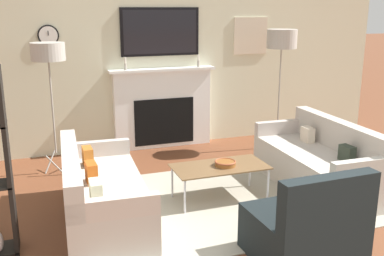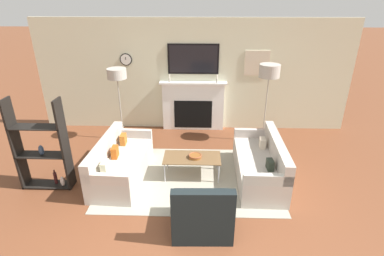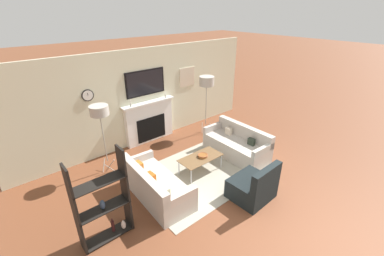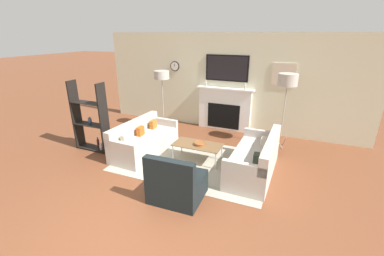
{
  "view_description": "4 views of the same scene",
  "coord_description": "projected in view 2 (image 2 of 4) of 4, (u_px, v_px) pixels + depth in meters",
  "views": [
    {
      "loc": [
        -1.83,
        -1.95,
        2.11
      ],
      "look_at": [
        -0.12,
        2.9,
        0.74
      ],
      "focal_mm": 42.0,
      "sensor_mm": 36.0,
      "label": 1
    },
    {
      "loc": [
        0.18,
        -2.43,
        3.19
      ],
      "look_at": [
        0.03,
        2.77,
        0.84
      ],
      "focal_mm": 28.0,
      "sensor_mm": 36.0,
      "label": 2
    },
    {
      "loc": [
        -3.54,
        -1.43,
        3.7
      ],
      "look_at": [
        0.18,
        2.91,
        0.96
      ],
      "focal_mm": 24.0,
      "sensor_mm": 36.0,
      "label": 3
    },
    {
      "loc": [
        1.92,
        -2.34,
        2.68
      ],
      "look_at": [
        -0.13,
        2.51,
        0.73
      ],
      "focal_mm": 24.0,
      "sensor_mm": 36.0,
      "label": 4
    }
  ],
  "objects": [
    {
      "name": "area_rug",
      "position": [
        190.0,
        177.0,
        5.67
      ],
      "size": [
        3.23,
        2.21,
        0.01
      ],
      "color": "#A29D8B",
      "rests_on": "ground_plane"
    },
    {
      "name": "decorative_bowl",
      "position": [
        195.0,
        156.0,
        5.54
      ],
      "size": [
        0.24,
        0.24,
        0.06
      ],
      "color": "brown",
      "rests_on": "coffee_table"
    },
    {
      "name": "fireplace_wall",
      "position": [
        193.0,
        81.0,
        7.31
      ],
      "size": [
        7.6,
        0.28,
        2.7
      ],
      "color": "beige",
      "rests_on": "ground_plane"
    },
    {
      "name": "couch_left",
      "position": [
        120.0,
        164.0,
        5.6
      ],
      "size": [
        0.87,
        1.83,
        0.75
      ],
      "color": "#BBB2A6",
      "rests_on": "ground_plane"
    },
    {
      "name": "couch_right",
      "position": [
        260.0,
        165.0,
        5.52
      ],
      "size": [
        0.81,
        1.81,
        0.81
      ],
      "color": "#BBB2A6",
      "rests_on": "ground_plane"
    },
    {
      "name": "coffee_table",
      "position": [
        192.0,
        158.0,
        5.58
      ],
      "size": [
        1.06,
        0.53,
        0.4
      ],
      "color": "brown",
      "rests_on": "ground_plane"
    },
    {
      "name": "floor_lamp_left",
      "position": [
        117.0,
        75.0,
        6.53
      ],
      "size": [
        0.42,
        0.42,
        1.71
      ],
      "color": "#9E998E",
      "rests_on": "ground_plane"
    },
    {
      "name": "armchair",
      "position": [
        202.0,
        214.0,
        4.31
      ],
      "size": [
        0.87,
        0.78,
        0.87
      ],
      "color": "black",
      "rests_on": "ground_plane"
    },
    {
      "name": "shelf_unit",
      "position": [
        42.0,
        149.0,
        5.12
      ],
      "size": [
        0.88,
        0.28,
        1.66
      ],
      "color": "black",
      "rests_on": "ground_plane"
    },
    {
      "name": "floor_lamp_right",
      "position": [
        269.0,
        72.0,
        6.4
      ],
      "size": [
        0.44,
        0.44,
        1.82
      ],
      "color": "#9E998E",
      "rests_on": "ground_plane"
    }
  ]
}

